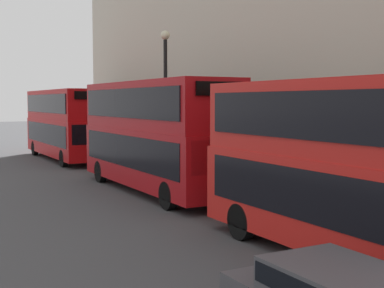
% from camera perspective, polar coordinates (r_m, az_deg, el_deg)
% --- Properties ---
extents(bus_second_in_queue, '(2.59, 10.43, 4.56)m').
position_cam_1_polar(bus_second_in_queue, '(22.10, -4.01, 1.32)').
color(bus_second_in_queue, '#A80F14').
rests_on(bus_second_in_queue, ground).
extents(bus_third_in_queue, '(2.59, 10.82, 4.46)m').
position_cam_1_polar(bus_third_in_queue, '(35.25, -13.41, 2.34)').
color(bus_third_in_queue, '#B20C0F').
rests_on(bus_third_in_queue, ground).
extents(street_lamp, '(0.44, 0.44, 7.12)m').
position_cam_1_polar(street_lamp, '(25.77, -2.85, 5.87)').
color(street_lamp, black).
rests_on(street_lamp, ground).
extents(pedestrian, '(0.36, 0.36, 1.57)m').
position_cam_1_polar(pedestrian, '(17.59, 14.24, -5.51)').
color(pedestrian, brown).
rests_on(pedestrian, ground).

